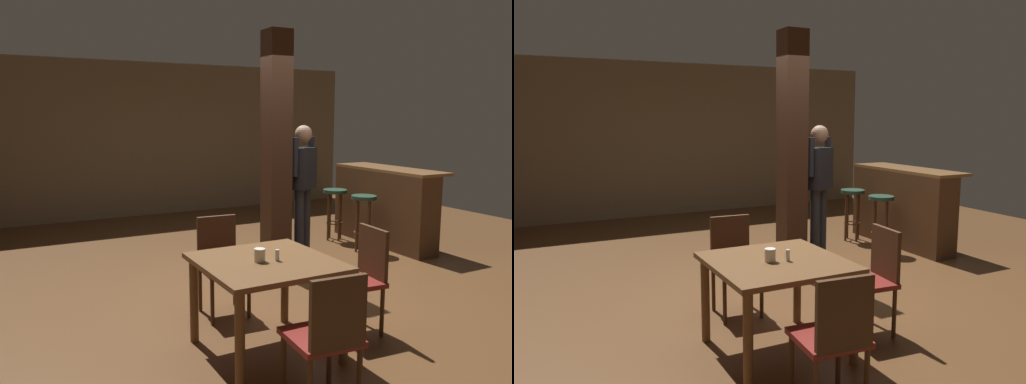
# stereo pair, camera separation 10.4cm
# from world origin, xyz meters

# --- Properties ---
(ground_plane) EXTENTS (10.80, 10.80, 0.00)m
(ground_plane) POSITION_xyz_m (0.00, 0.00, 0.00)
(ground_plane) COLOR brown
(wall_back) EXTENTS (8.00, 0.10, 2.80)m
(wall_back) POSITION_xyz_m (0.00, 4.50, 1.40)
(wall_back) COLOR #756047
(wall_back) RESTS_ON ground_plane
(pillar) EXTENTS (0.28, 0.28, 2.80)m
(pillar) POSITION_xyz_m (0.24, 0.47, 1.40)
(pillar) COLOR #382114
(pillar) RESTS_ON ground_plane
(dining_table) EXTENTS (1.00, 1.00, 0.74)m
(dining_table) POSITION_xyz_m (-0.92, -1.39, 0.63)
(dining_table) COLOR brown
(dining_table) RESTS_ON ground_plane
(chair_south) EXTENTS (0.45, 0.45, 0.89)m
(chair_south) POSITION_xyz_m (-0.96, -2.25, 0.51)
(chair_south) COLOR maroon
(chair_south) RESTS_ON ground_plane
(chair_north) EXTENTS (0.45, 0.45, 0.89)m
(chair_north) POSITION_xyz_m (-0.90, -0.49, 0.51)
(chair_north) COLOR maroon
(chair_north) RESTS_ON ground_plane
(chair_east) EXTENTS (0.45, 0.45, 0.89)m
(chair_east) POSITION_xyz_m (-0.02, -1.43, 0.51)
(chair_east) COLOR maroon
(chair_east) RESTS_ON ground_plane
(napkin_cup) EXTENTS (0.09, 0.09, 0.10)m
(napkin_cup) POSITION_xyz_m (-0.98, -1.40, 0.79)
(napkin_cup) COLOR silver
(napkin_cup) RESTS_ON dining_table
(salt_shaker) EXTENTS (0.03, 0.03, 0.09)m
(salt_shaker) POSITION_xyz_m (-0.85, -1.44, 0.78)
(salt_shaker) COLOR silver
(salt_shaker) RESTS_ON dining_table
(standing_person) EXTENTS (0.45, 0.34, 1.72)m
(standing_person) POSITION_xyz_m (0.61, 0.46, 1.00)
(standing_person) COLOR black
(standing_person) RESTS_ON ground_plane
(bar_counter) EXTENTS (0.56, 1.78, 1.10)m
(bar_counter) POSITION_xyz_m (2.19, 0.77, 0.56)
(bar_counter) COLOR brown
(bar_counter) RESTS_ON ground_plane
(bar_stool_near) EXTENTS (0.34, 0.34, 0.77)m
(bar_stool_near) POSITION_xyz_m (1.69, 0.60, 0.57)
(bar_stool_near) COLOR #1E3828
(bar_stool_near) RESTS_ON ground_plane
(bar_stool_mid) EXTENTS (0.35, 0.35, 0.76)m
(bar_stool_mid) POSITION_xyz_m (1.72, 1.30, 0.57)
(bar_stool_mid) COLOR #1E3828
(bar_stool_mid) RESTS_ON ground_plane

